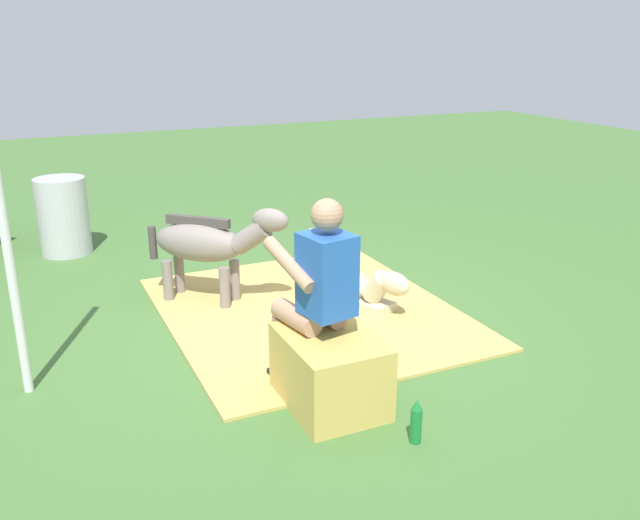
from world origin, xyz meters
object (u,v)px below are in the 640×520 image
Objects in this scene: pony_standing at (208,244)px; water_barrel at (63,216)px; person_seated at (316,288)px; tent_pole_left at (5,234)px; soda_bottle at (417,422)px; hay_bale at (330,371)px; pony_lying at (339,279)px.

water_barrel is at bearing 26.52° from pony_standing.
person_seated is 1.97m from tent_pole_left.
soda_bottle is at bearing -128.13° from tent_pole_left.
tent_pole_left reaches higher than soda_bottle.
pony_standing is 1.30× the size of water_barrel.
person_seated is 1.26× the size of pony_standing.
pony_lying is at bearing -28.06° from hay_bale.
pony_standing is 3.83× the size of soda_bottle.
hay_bale is 0.67m from soda_bottle.
hay_bale is at bearing 24.54° from soda_bottle.
pony_standing is 0.49× the size of tent_pole_left.
hay_bale is 4.25m from water_barrel.
pony_standing is at bearing 69.67° from pony_lying.
hay_bale is 0.69× the size of pony_standing.
tent_pole_left is (-0.61, 2.63, 0.91)m from pony_lying.
soda_bottle is at bearing -158.85° from person_seated.
hay_bale is 0.54× the size of person_seated.
hay_bale is at bearing -173.95° from pony_standing.
water_barrel is at bearing 16.95° from hay_bale.
water_barrel is at bearing 17.33° from person_seated.
soda_bottle is 4.91m from water_barrel.
hay_bale is 0.55× the size of pony_lying.
water_barrel is (2.05, 1.02, -0.14)m from pony_standing.
water_barrel reaches higher than hay_bale.
tent_pole_left is (1.00, 1.77, 0.86)m from hay_bale.
pony_standing is 2.68m from soda_bottle.
soda_bottle is at bearing -155.46° from hay_bale.
water_barrel reaches higher than pony_lying.
hay_bale is 0.89× the size of water_barrel.
person_seated is at bearing 21.15° from soda_bottle.
tent_pole_left reaches higher than person_seated.
person_seated reaches higher than soda_bottle.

